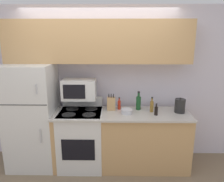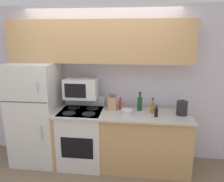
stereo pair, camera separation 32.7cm
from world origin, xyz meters
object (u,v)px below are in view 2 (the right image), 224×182
object	(u,v)px
bottle_hot_sauce	(120,105)
knife_block	(112,104)
kettle	(182,108)
microwave	(81,89)
bottle_wine_green	(140,103)
bottle_soy_sauce	(156,112)
bottle_vinegar	(153,107)
stove	(82,137)
bowl	(127,112)
refrigerator	(36,113)

from	to	relation	value
bottle_hot_sauce	knife_block	bearing A→B (deg)	-166.22
bottle_hot_sauce	kettle	bearing A→B (deg)	-8.02
microwave	bottle_wine_green	distance (m)	0.97
bottle_soy_sauce	bottle_vinegar	world-z (taller)	bottle_vinegar
knife_block	bottle_soy_sauce	distance (m)	0.71
microwave	kettle	xyz separation A→B (m)	(1.57, -0.12, -0.22)
bottle_vinegar	bottle_soy_sauce	bearing A→B (deg)	-72.95
stove	bottle_soy_sauce	bearing A→B (deg)	-4.83
microwave	knife_block	distance (m)	0.56
stove	bottle_soy_sauce	size ratio (longest dim) A/B	6.04
bottle_vinegar	kettle	world-z (taller)	bottle_vinegar
stove	bowl	world-z (taller)	stove
knife_block	bowl	distance (m)	0.30
bowl	bottle_wine_green	xyz separation A→B (m)	(0.19, 0.19, 0.08)
bottle_hot_sauce	bottle_wine_green	distance (m)	0.31
bottle_soy_sauce	stove	bearing A→B (deg)	175.17
refrigerator	bottle_soy_sauce	bearing A→B (deg)	-4.21
microwave	bowl	bearing A→B (deg)	-13.76
bowl	refrigerator	bearing A→B (deg)	176.83
kettle	stove	bearing A→B (deg)	-179.00
microwave	kettle	bearing A→B (deg)	-4.32
bowl	bottle_hot_sauce	distance (m)	0.23
bottle_hot_sauce	bottle_vinegar	bearing A→B (deg)	-12.90
knife_block	bottle_soy_sauce	world-z (taller)	knife_block
stove	bottle_soy_sauce	world-z (taller)	bottle_soy_sauce
bottle_soy_sauce	kettle	world-z (taller)	kettle
bottle_vinegar	stove	bearing A→B (deg)	-177.78
kettle	bottle_wine_green	bearing A→B (deg)	168.62
microwave	knife_block	size ratio (longest dim) A/B	1.97
bottle_soy_sauce	refrigerator	bearing A→B (deg)	175.79
kettle	refrigerator	bearing A→B (deg)	179.56
bottle_vinegar	kettle	xyz separation A→B (m)	(0.43, -0.02, 0.01)
bowl	bottle_hot_sauce	size ratio (longest dim) A/B	0.90
microwave	bottle_vinegar	world-z (taller)	microwave
knife_block	bowl	xyz separation A→B (m)	(0.24, -0.17, -0.07)
bottle_vinegar	kettle	size ratio (longest dim) A/B	1.01
bottle_vinegar	bottle_wine_green	size ratio (longest dim) A/B	0.80
refrigerator	kettle	bearing A→B (deg)	-0.44
knife_block	microwave	bearing A→B (deg)	177.93
kettle	bottle_soy_sauce	bearing A→B (deg)	-162.18
bottle_vinegar	knife_block	bearing A→B (deg)	172.43
bowl	bottle_vinegar	bearing A→B (deg)	11.69
bottle_hot_sauce	bottle_vinegar	size ratio (longest dim) A/B	0.83
microwave	knife_block	xyz separation A→B (m)	(0.51, -0.02, -0.23)
knife_block	bottle_wine_green	xyz separation A→B (m)	(0.44, 0.03, 0.01)
bottle_vinegar	microwave	bearing A→B (deg)	174.86
bowl	knife_block	bearing A→B (deg)	145.73
refrigerator	knife_block	xyz separation A→B (m)	(1.25, 0.08, 0.19)
bottle_vinegar	bottle_wine_green	world-z (taller)	bottle_wine_green
bottle_soy_sauce	bottle_vinegar	distance (m)	0.15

